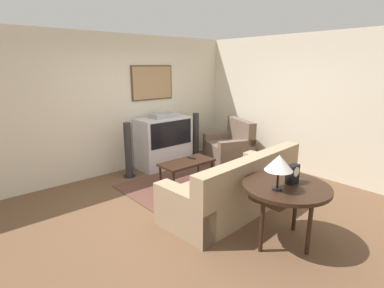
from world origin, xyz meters
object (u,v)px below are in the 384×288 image
table_lamp (279,163)px  armchair (230,149)px  tv (164,142)px  mantel_clock (293,174)px  coffee_table (187,164)px  console_table (286,190)px  speaker_tower_right (196,138)px  speaker_tower_left (128,151)px  couch (235,190)px

table_lamp → armchair: bearing=51.2°
tv → mantel_clock: tv is taller
mantel_clock → tv: bearing=81.7°
coffee_table → console_table: size_ratio=0.97×
armchair → speaker_tower_right: size_ratio=1.13×
mantel_clock → speaker_tower_left: 3.27m
speaker_tower_left → speaker_tower_right: bearing=0.0°
table_lamp → mantel_clock: size_ratio=1.80×
couch → table_lamp: table_lamp is taller
tv → coffee_table: size_ratio=1.16×
armchair → speaker_tower_right: 0.81m
tv → armchair: bearing=-29.8°
console_table → coffee_table: bearing=82.5°
tv → speaker_tower_left: bearing=-176.6°
couch → mantel_clock: bearing=79.1°
couch → speaker_tower_left: bearing=-81.0°
tv → table_lamp: table_lamp is taller
console_table → speaker_tower_right: 3.54m
console_table → tv: bearing=80.0°
mantel_clock → armchair: bearing=55.6°
couch → console_table: (-0.22, -0.96, 0.37)m
coffee_table → console_table: (-0.28, -2.16, 0.28)m
console_table → mantel_clock: bearing=-3.8°
tv → coffee_table: 1.17m
table_lamp → console_table: bearing=1.6°
couch → speaker_tower_left: (-0.51, 2.26, 0.20)m
armchair → speaker_tower_left: size_ratio=1.13×
couch → mantel_clock: (-0.12, -0.97, 0.55)m
coffee_table → table_lamp: bearing=-102.7°
tv → coffee_table: tv is taller
couch → mantel_clock: size_ratio=10.18×
armchair → console_table: armchair is taller
couch → speaker_tower_right: size_ratio=2.17×
couch → speaker_tower_left: 2.33m
couch → speaker_tower_right: (1.23, 2.26, 0.20)m
coffee_table → console_table: bearing=-97.5°
console_table → mantel_clock: 0.21m
speaker_tower_right → couch: bearing=-118.4°
console_table → table_lamp: 0.43m
mantel_clock → speaker_tower_right: (1.35, 3.23, -0.36)m
tv → coffee_table: bearing=-104.8°
speaker_tower_left → table_lamp: bearing=-88.5°
coffee_table → table_lamp: table_lamp is taller
table_lamp → speaker_tower_right: size_ratio=0.38×
tv → console_table: (-0.58, -3.28, 0.14)m
tv → mantel_clock: bearing=-98.3°
armchair → speaker_tower_right: bearing=-127.9°
speaker_tower_left → couch: bearing=-77.2°
table_lamp → speaker_tower_left: bearing=91.5°
table_lamp → couch: bearing=66.2°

